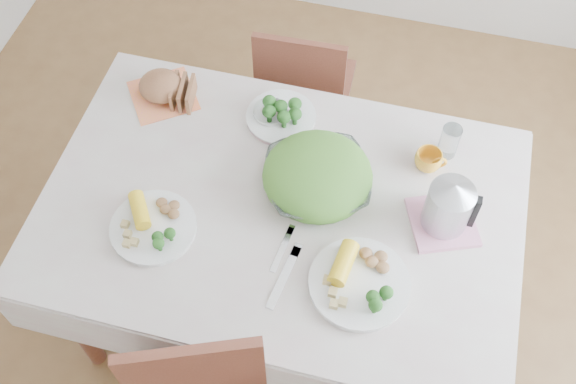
% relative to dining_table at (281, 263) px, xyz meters
% --- Properties ---
extents(floor, '(3.60, 3.60, 0.00)m').
position_rel_dining_table_xyz_m(floor, '(0.00, 0.00, -0.38)').
color(floor, brown).
rests_on(floor, ground).
extents(dining_table, '(1.40, 0.90, 0.75)m').
position_rel_dining_table_xyz_m(dining_table, '(0.00, 0.00, 0.00)').
color(dining_table, brown).
rests_on(dining_table, floor).
extents(tablecloth, '(1.50, 1.00, 0.01)m').
position_rel_dining_table_xyz_m(tablecloth, '(0.00, 0.00, 0.38)').
color(tablecloth, beige).
rests_on(tablecloth, dining_table).
extents(chair_far, '(0.39, 0.39, 0.82)m').
position_rel_dining_table_xyz_m(chair_far, '(-0.11, 0.83, 0.09)').
color(chair_far, brown).
rests_on(chair_far, floor).
extents(salad_bowl, '(0.43, 0.43, 0.08)m').
position_rel_dining_table_xyz_m(salad_bowl, '(0.10, 0.10, 0.43)').
color(salad_bowl, white).
rests_on(salad_bowl, tablecloth).
extents(dinner_plate_left, '(0.32, 0.32, 0.02)m').
position_rel_dining_table_xyz_m(dinner_plate_left, '(-0.35, -0.18, 0.40)').
color(dinner_plate_left, white).
rests_on(dinner_plate_left, tablecloth).
extents(dinner_plate_right, '(0.40, 0.40, 0.02)m').
position_rel_dining_table_xyz_m(dinner_plate_right, '(0.29, -0.21, 0.40)').
color(dinner_plate_right, white).
rests_on(dinner_plate_right, tablecloth).
extents(broccoli_plate, '(0.29, 0.29, 0.02)m').
position_rel_dining_table_xyz_m(broccoli_plate, '(-0.09, 0.34, 0.40)').
color(broccoli_plate, beige).
rests_on(broccoli_plate, tablecloth).
extents(napkin, '(0.30, 0.30, 0.00)m').
position_rel_dining_table_xyz_m(napkin, '(-0.52, 0.34, 0.39)').
color(napkin, '#F48250').
rests_on(napkin, tablecloth).
extents(bread_loaf, '(0.18, 0.17, 0.09)m').
position_rel_dining_table_xyz_m(bread_loaf, '(-0.52, 0.34, 0.45)').
color(bread_loaf, brown).
rests_on(bread_loaf, napkin).
extents(fruit_bowl, '(0.15, 0.15, 0.04)m').
position_rel_dining_table_xyz_m(fruit_bowl, '(-0.12, 0.34, 0.41)').
color(fruit_bowl, white).
rests_on(fruit_bowl, tablecloth).
extents(yellow_mug, '(0.11, 0.11, 0.07)m').
position_rel_dining_table_xyz_m(yellow_mug, '(0.42, 0.26, 0.42)').
color(yellow_mug, gold).
rests_on(yellow_mug, tablecloth).
extents(glass_tumbler, '(0.08, 0.08, 0.12)m').
position_rel_dining_table_xyz_m(glass_tumbler, '(0.48, 0.34, 0.45)').
color(glass_tumbler, white).
rests_on(glass_tumbler, tablecloth).
extents(pink_tray, '(0.25, 0.25, 0.02)m').
position_rel_dining_table_xyz_m(pink_tray, '(0.50, 0.06, 0.40)').
color(pink_tray, pink).
rests_on(pink_tray, tablecloth).
extents(electric_kettle, '(0.18, 0.18, 0.19)m').
position_rel_dining_table_xyz_m(electric_kettle, '(0.50, 0.06, 0.51)').
color(electric_kettle, '#B2B5BA').
rests_on(electric_kettle, pink_tray).
extents(fork_left, '(0.06, 0.22, 0.00)m').
position_rel_dining_table_xyz_m(fork_left, '(0.07, -0.24, 0.39)').
color(fork_left, silver).
rests_on(fork_left, tablecloth).
extents(fork_right, '(0.04, 0.16, 0.00)m').
position_rel_dining_table_xyz_m(fork_right, '(0.05, -0.15, 0.39)').
color(fork_right, silver).
rests_on(fork_right, tablecloth).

